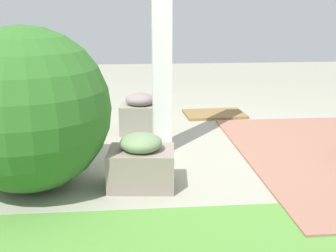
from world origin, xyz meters
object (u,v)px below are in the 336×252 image
(stone_planter_nearest, at_px, (140,114))
(round_shrub, at_px, (28,110))
(porch_pillar, at_px, (162,15))
(stone_planter_mid, at_px, (141,163))
(doormat, at_px, (214,114))
(terracotta_pot_tall, at_px, (13,125))

(stone_planter_nearest, xyz_separation_m, round_shrub, (0.77, 1.24, 0.36))
(porch_pillar, xyz_separation_m, stone_planter_mid, (0.20, 0.79, -0.97))
(doormat, bearing_deg, terracotta_pot_tall, 28.82)
(terracotta_pot_tall, bearing_deg, stone_planter_nearest, -157.42)
(terracotta_pot_tall, distance_m, doormat, 2.25)
(stone_planter_nearest, height_order, round_shrub, round_shrub)
(terracotta_pot_tall, bearing_deg, stone_planter_mid, 141.66)
(round_shrub, xyz_separation_m, doormat, (-1.64, -1.86, -0.53))
(stone_planter_nearest, bearing_deg, stone_planter_mid, 88.80)
(stone_planter_nearest, bearing_deg, porch_pillar, 109.24)
(porch_pillar, distance_m, terracotta_pot_tall, 1.56)
(porch_pillar, distance_m, doormat, 1.74)
(stone_planter_mid, relative_size, round_shrub, 0.44)
(stone_planter_mid, height_order, terracotta_pot_tall, terracotta_pot_tall)
(doormat, bearing_deg, porch_pillar, 58.46)
(round_shrub, relative_size, terracotta_pot_tall, 1.67)
(porch_pillar, xyz_separation_m, round_shrub, (0.94, 0.73, -0.59))
(porch_pillar, height_order, doormat, porch_pillar)
(round_shrub, height_order, doormat, round_shrub)
(porch_pillar, xyz_separation_m, terracotta_pot_tall, (1.27, -0.05, -0.91))
(stone_planter_nearest, xyz_separation_m, terracotta_pot_tall, (1.09, 0.45, 0.05))
(stone_planter_nearest, distance_m, round_shrub, 1.50)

